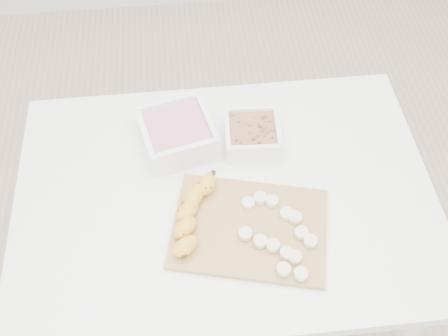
{
  "coord_description": "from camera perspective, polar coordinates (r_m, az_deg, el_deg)",
  "views": [
    {
      "loc": [
        -0.07,
        -0.63,
        1.76
      ],
      "look_at": [
        0.0,
        0.03,
        0.81
      ],
      "focal_mm": 40.0,
      "sensor_mm": 36.0,
      "label": 1
    }
  ],
  "objects": [
    {
      "name": "banana",
      "position": [
        1.12,
        -3.57,
        -5.38
      ],
      "size": [
        0.17,
        0.21,
        0.04
      ],
      "primitive_type": null,
      "rotation": [
        0.0,
        0.0,
        -0.58
      ],
      "color": "gold",
      "rests_on": "cutting_board"
    },
    {
      "name": "cutting_board",
      "position": [
        1.14,
        2.93,
        -6.91
      ],
      "size": [
        0.39,
        0.32,
        0.01
      ],
      "primitive_type": "cube",
      "rotation": [
        0.0,
        0.0,
        -0.24
      ],
      "color": "#A67E47",
      "rests_on": "table"
    },
    {
      "name": "bowl_yogurt",
      "position": [
        1.25,
        -5.33,
        3.99
      ],
      "size": [
        0.21,
        0.21,
        0.08
      ],
      "color": "white",
      "rests_on": "table"
    },
    {
      "name": "ground",
      "position": [
        1.87,
        0.1,
        -15.24
      ],
      "size": [
        3.5,
        3.5,
        0.0
      ],
      "primitive_type": "plane",
      "color": "#C6AD89",
      "rests_on": "ground"
    },
    {
      "name": "table",
      "position": [
        1.27,
        0.14,
        -5.15
      ],
      "size": [
        1.0,
        0.7,
        0.75
      ],
      "color": "white",
      "rests_on": "ground"
    },
    {
      "name": "banana_slices",
      "position": [
        1.11,
        6.37,
        -7.46
      ],
      "size": [
        0.17,
        0.23,
        0.02
      ],
      "color": "beige",
      "rests_on": "cutting_board"
    },
    {
      "name": "bowl_granola",
      "position": [
        1.26,
        3.23,
        3.86
      ],
      "size": [
        0.14,
        0.14,
        0.06
      ],
      "color": "white",
      "rests_on": "table"
    }
  ]
}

